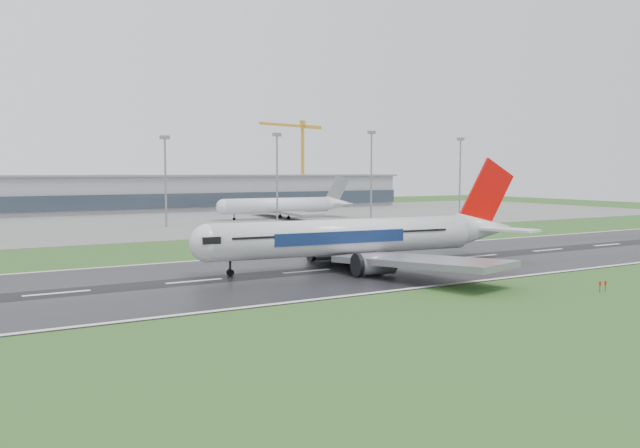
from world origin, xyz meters
TOP-DOWN VIEW (x-y plane):
  - ground at (0.00, 0.00)m, footprint 520.00×520.00m
  - runway at (0.00, 0.00)m, footprint 400.00×45.00m
  - apron at (0.00, 125.00)m, footprint 400.00×130.00m
  - terminal at (0.00, 185.00)m, footprint 240.00×36.00m
  - main_airliner at (-8.01, -0.67)m, footprint 69.76×67.04m
  - parked_airliner at (31.23, 112.95)m, footprint 55.94×52.49m
  - tower_crane at (85.73, 200.00)m, footprint 42.80×16.31m
  - floodmast_2 at (-15.73, 100.00)m, footprint 0.64×0.64m
  - floodmast_3 at (22.61, 100.00)m, footprint 0.64×0.64m
  - floodmast_4 at (61.23, 100.00)m, footprint 0.64×0.64m
  - floodmast_5 at (104.39, 100.00)m, footprint 0.64×0.64m

SIDE VIEW (x-z plane):
  - ground at x=0.00m, z-range 0.00..0.00m
  - apron at x=0.00m, z-range 0.00..0.08m
  - runway at x=0.00m, z-range 0.00..0.10m
  - terminal at x=0.00m, z-range 0.00..15.00m
  - parked_airliner at x=31.23m, z-range 0.08..15.65m
  - main_airliner at x=-8.01m, z-range 0.10..18.97m
  - floodmast_2 at x=-15.73m, z-range 0.00..27.12m
  - floodmast_3 at x=22.61m, z-range 0.00..29.06m
  - floodmast_5 at x=104.39m, z-range 0.00..29.66m
  - floodmast_4 at x=61.23m, z-range 0.00..30.98m
  - tower_crane at x=85.73m, z-range 0.00..43.78m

